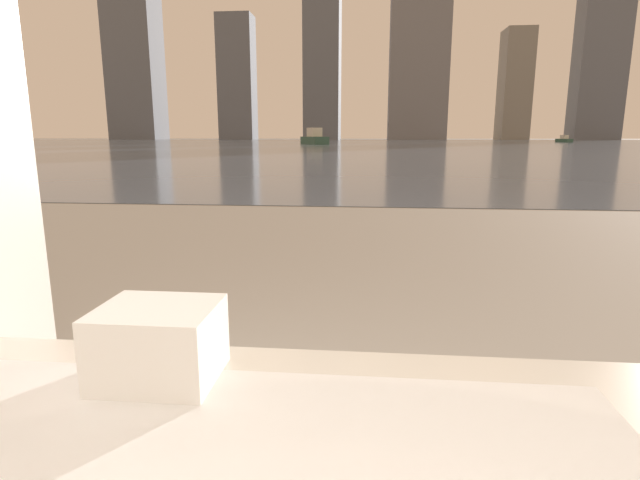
% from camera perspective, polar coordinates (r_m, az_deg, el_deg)
% --- Properties ---
extents(towel_stack, '(0.25, 0.21, 0.16)m').
position_cam_1_polar(towel_stack, '(1.13, -17.93, -11.11)').
color(towel_stack, white).
rests_on(towel_stack, bathtub).
extents(harbor_water, '(180.00, 110.00, 0.01)m').
position_cam_1_polar(harbor_water, '(62.05, 5.37, 10.91)').
color(harbor_water, slate).
rests_on(harbor_water, ground_plane).
extents(harbor_boat_0, '(1.67, 2.93, 1.04)m').
position_cam_1_polar(harbor_boat_0, '(82.20, 26.12, 10.26)').
color(harbor_boat_0, '#335647').
rests_on(harbor_boat_0, harbor_water).
extents(harbor_boat_1, '(3.63, 5.05, 1.81)m').
position_cam_1_polar(harbor_boat_1, '(56.51, -0.64, 11.52)').
color(harbor_boat_1, '#335647').
rests_on(harbor_boat_1, harbor_water).
extents(skyline_tower_1, '(7.93, 6.41, 27.70)m').
position_cam_1_polar(skyline_tower_1, '(122.66, -9.46, 17.74)').
color(skyline_tower_1, slate).
rests_on(skyline_tower_1, ground_plane).
extents(skyline_tower_3, '(12.81, 7.87, 50.02)m').
position_cam_1_polar(skyline_tower_3, '(120.91, 11.37, 23.12)').
color(skyline_tower_3, slate).
rests_on(skyline_tower_3, ground_plane).
extents(skyline_tower_4, '(6.00, 7.34, 23.48)m').
position_cam_1_polar(skyline_tower_4, '(122.68, 21.37, 16.13)').
color(skyline_tower_4, gray).
rests_on(skyline_tower_4, ground_plane).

